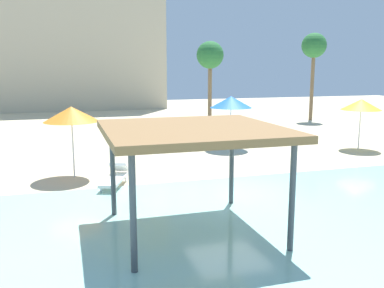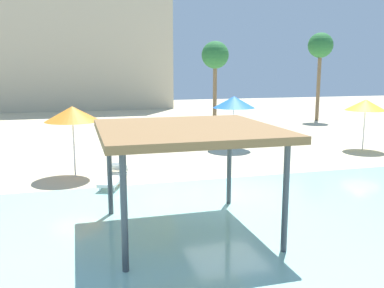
% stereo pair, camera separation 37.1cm
% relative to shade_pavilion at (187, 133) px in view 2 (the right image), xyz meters
% --- Properties ---
extents(ground_plane, '(80.00, 80.00, 0.00)m').
position_rel_shade_pavilion_xyz_m(ground_plane, '(2.17, 3.06, -2.52)').
color(ground_plane, beige).
extents(lagoon_water, '(44.00, 13.50, 0.04)m').
position_rel_shade_pavilion_xyz_m(lagoon_water, '(2.17, -2.19, -2.50)').
color(lagoon_water, '#99D1C6').
rests_on(lagoon_water, ground).
extents(shade_pavilion, '(4.22, 4.22, 2.69)m').
position_rel_shade_pavilion_xyz_m(shade_pavilion, '(0.00, 0.00, 0.00)').
color(shade_pavilion, '#42474C').
rests_on(shade_pavilion, ground).
extents(beach_umbrella_yellow_1, '(1.98, 1.98, 2.54)m').
position_rel_shade_pavilion_xyz_m(beach_umbrella_yellow_1, '(11.34, 8.12, -0.26)').
color(beach_umbrella_yellow_1, silver).
rests_on(beach_umbrella_yellow_1, ground).
extents(beach_umbrella_blue_2, '(2.13, 2.13, 2.68)m').
position_rel_shade_pavilion_xyz_m(beach_umbrella_blue_2, '(5.13, 10.16, -0.14)').
color(beach_umbrella_blue_2, silver).
rests_on(beach_umbrella_blue_2, ground).
extents(beach_umbrella_orange_3, '(2.06, 2.06, 2.68)m').
position_rel_shade_pavilion_xyz_m(beach_umbrella_orange_3, '(-2.71, 6.51, -0.13)').
color(beach_umbrella_orange_3, silver).
rests_on(beach_umbrella_orange_3, ground).
extents(lounge_chair_3, '(1.25, 1.98, 0.74)m').
position_rel_shade_pavilion_xyz_m(lounge_chair_3, '(-1.38, 4.78, -2.19)').
color(lounge_chair_3, white).
rests_on(lounge_chair_3, ground).
extents(palm_tree_0, '(1.90, 1.90, 6.72)m').
position_rel_shade_pavilion_xyz_m(palm_tree_0, '(15.68, 19.37, 3.07)').
color(palm_tree_0, brown).
rests_on(palm_tree_0, ground).
extents(palm_tree_1, '(1.90, 1.90, 5.91)m').
position_rel_shade_pavilion_xyz_m(palm_tree_1, '(6.96, 18.65, 2.31)').
color(palm_tree_1, brown).
rests_on(palm_tree_1, ground).
extents(hotel_block_0, '(21.75, 8.49, 15.34)m').
position_rel_shade_pavilion_xyz_m(hotel_block_0, '(-3.91, 35.85, 5.15)').
color(hotel_block_0, beige).
rests_on(hotel_block_0, ground).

